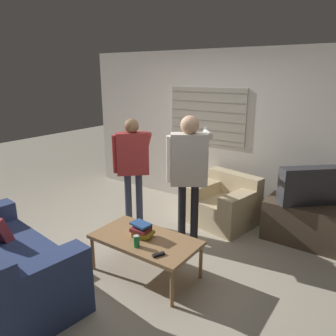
{
  "coord_description": "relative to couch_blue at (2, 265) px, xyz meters",
  "views": [
    {
      "loc": [
        2.38,
        -2.76,
        2.19
      ],
      "look_at": [
        0.04,
        0.58,
        1.0
      ],
      "focal_mm": 35.0,
      "sensor_mm": 36.0,
      "label": 1
    }
  ],
  "objects": [
    {
      "name": "soda_can",
      "position": [
        1.01,
        0.91,
        0.18
      ],
      "size": [
        0.07,
        0.07,
        0.13
      ],
      "color": "#238E47",
      "rests_on": "coffee_table"
    },
    {
      "name": "tv_stand",
      "position": [
        2.23,
        2.9,
        -0.05
      ],
      "size": [
        1.0,
        0.54,
        0.54
      ],
      "color": "#4C3D2D",
      "rests_on": "ground_plane"
    },
    {
      "name": "person_right_standing",
      "position": [
        1.02,
        1.91,
        0.77
      ],
      "size": [
        0.54,
        0.87,
        1.71
      ],
      "rotation": [
        0.0,
        0.0,
        0.59
      ],
      "color": "black",
      "rests_on": "ground_plane"
    },
    {
      "name": "ground_plane",
      "position": [
        0.65,
        1.36,
        -0.33
      ],
      "size": [
        16.0,
        16.0,
        0.0
      ],
      "primitive_type": "plane",
      "color": "#B2A893"
    },
    {
      "name": "book_stack",
      "position": [
        0.92,
        1.1,
        0.2
      ],
      "size": [
        0.26,
        0.2,
        0.17
      ],
      "color": "gold",
      "rests_on": "coffee_table"
    },
    {
      "name": "spare_remote",
      "position": [
        1.3,
        0.9,
        0.13
      ],
      "size": [
        0.09,
        0.13,
        0.02
      ],
      "rotation": [
        0.0,
        0.0,
        -0.45
      ],
      "color": "black",
      "rests_on": "coffee_table"
    },
    {
      "name": "couch_blue",
      "position": [
        0.0,
        0.0,
        0.0
      ],
      "size": [
        1.89,
        1.07,
        0.82
      ],
      "rotation": [
        0.0,
        0.0,
        -0.13
      ],
      "color": "navy",
      "rests_on": "ground_plane"
    },
    {
      "name": "tv",
      "position": [
        2.22,
        2.9,
        0.46
      ],
      "size": [
        0.7,
        0.67,
        0.49
      ],
      "rotation": [
        0.0,
        0.0,
        3.89
      ],
      "color": "#2D2D33",
      "rests_on": "tv_stand"
    },
    {
      "name": "person_left_standing",
      "position": [
        0.03,
        1.99,
        0.68
      ],
      "size": [
        0.51,
        0.79,
        1.59
      ],
      "rotation": [
        0.0,
        0.0,
        0.77
      ],
      "color": "#33384C",
      "rests_on": "ground_plane"
    },
    {
      "name": "wall_back",
      "position": [
        0.64,
        3.39,
        0.96
      ],
      "size": [
        5.2,
        0.08,
        2.55
      ],
      "color": "silver",
      "rests_on": "ground_plane"
    },
    {
      "name": "armchair_beige",
      "position": [
        1.1,
        2.82,
        -0.03
      ],
      "size": [
        1.02,
        0.95,
        0.73
      ],
      "rotation": [
        0.0,
        0.0,
        2.95
      ],
      "color": "#C6B289",
      "rests_on": "ground_plane"
    },
    {
      "name": "coffee_table",
      "position": [
        0.96,
        1.1,
        0.08
      ],
      "size": [
        1.18,
        0.64,
        0.45
      ],
      "color": "#9E754C",
      "rests_on": "ground_plane"
    }
  ]
}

